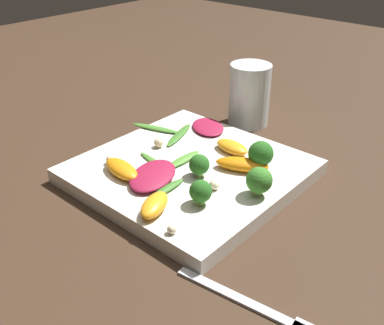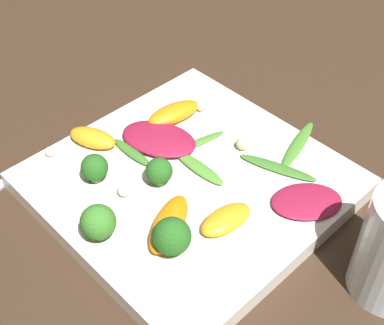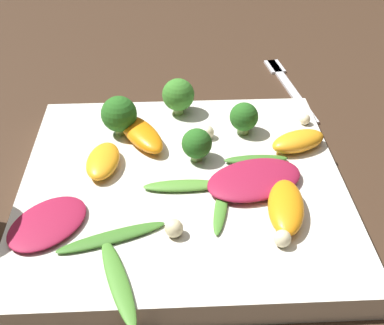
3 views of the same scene
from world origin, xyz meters
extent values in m
plane|color=#382619|center=(0.00, 0.00, 0.00)|extent=(2.40, 2.40, 0.00)
cube|color=silver|center=(0.00, 0.00, 0.01)|extent=(0.31, 0.31, 0.02)
cylinder|color=silver|center=(-0.23, -0.05, 0.06)|extent=(0.08, 0.08, 0.12)
cube|color=silver|center=(0.15, 0.22, 0.00)|extent=(0.03, 0.18, 0.01)
ellipsoid|color=maroon|center=(-0.12, -0.06, 0.03)|extent=(0.09, 0.09, 0.01)
ellipsoid|color=maroon|center=(0.07, -0.01, 0.03)|extent=(0.11, 0.09, 0.01)
ellipsoid|color=orange|center=(-0.04, 0.07, 0.03)|extent=(0.06, 0.08, 0.02)
ellipsoid|color=orange|center=(0.12, 0.05, 0.03)|extent=(0.07, 0.05, 0.02)
ellipsoid|color=orange|center=(-0.08, 0.02, 0.03)|extent=(0.04, 0.06, 0.02)
ellipsoid|color=orange|center=(0.09, -0.06, 0.03)|extent=(0.04, 0.08, 0.02)
cylinder|color=#84AD5B|center=(0.02, 0.03, 0.03)|extent=(0.01, 0.01, 0.01)
sphere|color=#26601E|center=(0.02, 0.03, 0.04)|extent=(0.03, 0.03, 0.03)
cylinder|color=#84AD5B|center=(0.00, 0.13, 0.03)|extent=(0.01, 0.01, 0.01)
sphere|color=#387A28|center=(0.00, 0.13, 0.05)|extent=(0.04, 0.04, 0.04)
cylinder|color=#7A9E51|center=(0.07, 0.08, 0.03)|extent=(0.01, 0.01, 0.01)
sphere|color=#26601E|center=(0.07, 0.08, 0.04)|extent=(0.03, 0.03, 0.03)
cylinder|color=#84AD5B|center=(-0.06, 0.09, 0.03)|extent=(0.01, 0.01, 0.01)
sphere|color=#26601E|center=(-0.06, 0.09, 0.05)|extent=(0.04, 0.04, 0.04)
ellipsoid|color=#47842D|center=(-0.05, -0.13, 0.03)|extent=(0.04, 0.10, 0.01)
ellipsoid|color=#3D7528|center=(-0.06, -0.08, 0.03)|extent=(0.09, 0.05, 0.01)
ellipsoid|color=#47842D|center=(0.03, -0.04, 0.03)|extent=(0.03, 0.08, 0.00)
ellipsoid|color=#3D7528|center=(0.07, 0.02, 0.03)|extent=(0.06, 0.01, 0.01)
ellipsoid|color=#518E33|center=(0.00, -0.01, 0.03)|extent=(0.07, 0.02, 0.01)
sphere|color=beige|center=(0.08, -0.09, 0.03)|extent=(0.01, 0.01, 0.01)
sphere|color=beige|center=(-0.01, -0.08, 0.03)|extent=(0.02, 0.02, 0.02)
sphere|color=beige|center=(0.03, 0.07, 0.03)|extent=(0.01, 0.01, 0.01)
sphere|color=beige|center=(0.14, 0.09, 0.03)|extent=(0.01, 0.01, 0.01)
camera|label=1|loc=(0.45, 0.40, 0.37)|focal=42.00mm
camera|label=2|loc=(-0.31, 0.29, 0.46)|focal=50.00mm
camera|label=3|loc=(-0.01, -0.41, 0.33)|focal=50.00mm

